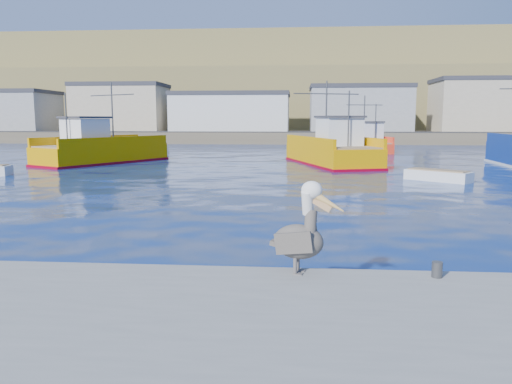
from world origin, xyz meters
The scene contains 8 objects.
ground centered at (0.00, 0.00, 0.00)m, with size 260.00×260.00×0.00m, color navy.
dock_bollards centered at (0.60, -3.40, 0.65)m, with size 36.20×0.20×0.30m.
far_shore centered at (0.00, 109.20, 8.98)m, with size 200.00×81.00×24.00m.
trawler_yellow_a centered at (-15.31, 26.03, 1.03)m, with size 8.60×11.58×6.50m.
trawler_yellow_b centered at (3.06, 26.08, 1.05)m, with size 7.15×12.10×6.53m.
boat_orange centered at (7.83, 41.19, 1.00)m, with size 4.69×8.21×6.01m.
skiff_mid centered at (8.37, 16.14, 0.25)m, with size 3.55×3.29×0.78m.
pelican centered at (0.43, -3.33, 1.27)m, with size 1.46×0.81×1.81m.
Camera 1 is at (0.32, -12.75, 3.46)m, focal length 35.00 mm.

